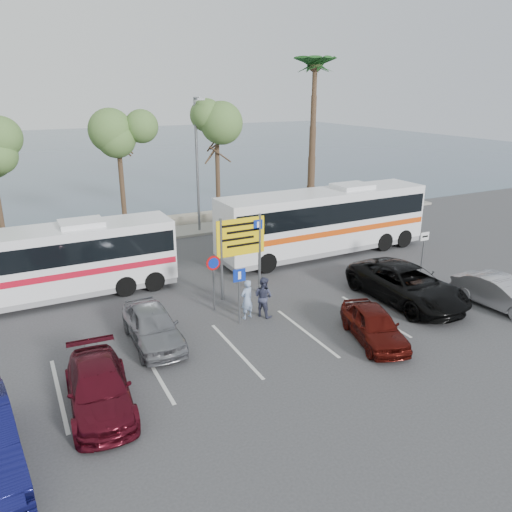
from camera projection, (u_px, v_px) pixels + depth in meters
name	position (u px, v px, depth m)	size (l,w,h in m)	color
ground	(254.00, 331.00, 18.72)	(120.00, 120.00, 0.00)	#373739
kerb_strip	(151.00, 235.00, 30.52)	(44.00, 2.40, 0.15)	gray
seawall	(142.00, 224.00, 32.14)	(48.00, 0.80, 0.60)	#A19881
sea	(61.00, 153.00, 69.41)	(140.00, 140.00, 0.00)	#3D5662
tree_mid	(117.00, 126.00, 27.77)	(3.20, 3.20, 8.00)	#382619
tree_right	(217.00, 131.00, 30.50)	(3.20, 3.20, 7.40)	#382619
palm_tree	(315.00, 68.00, 32.31)	(4.80, 4.80, 11.20)	#382619
street_lamp_right	(197.00, 159.00, 29.95)	(0.45, 1.15, 8.01)	slate
direction_sign	(241.00, 243.00, 21.07)	(2.20, 0.12, 3.60)	slate
sign_no_stop	(213.00, 274.00, 19.97)	(0.60, 0.08, 2.35)	slate
sign_parking	(239.00, 288.00, 18.83)	(0.50, 0.07, 2.25)	slate
sign_taxi	(423.00, 248.00, 23.72)	(0.50, 0.07, 2.20)	slate
lane_markings	(237.00, 349.00, 17.38)	(12.02, 4.20, 0.01)	silver
coach_bus_left	(46.00, 266.00, 20.93)	(10.72, 2.40, 3.34)	white
coach_bus_right	(324.00, 223.00, 26.87)	(11.94, 2.78, 3.71)	white
car_silver_a	(153.00, 326.00, 17.62)	(1.60, 3.98, 1.36)	slate
car_maroon	(99.00, 388.00, 14.07)	(1.70, 4.19, 1.22)	#4E0D18
car_red	(374.00, 325.00, 17.80)	(1.47, 3.64, 1.24)	#480E0A
suv_black	(407.00, 284.00, 21.06)	(2.58, 5.60, 1.56)	black
car_silver_b	(501.00, 293.00, 20.48)	(1.38, 3.97, 1.31)	gray
pedestrian_near	(247.00, 299.00, 19.52)	(0.58, 0.38, 1.60)	#869CC3
pedestrian_far	(263.00, 297.00, 19.70)	(0.80, 0.62, 1.65)	#363951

